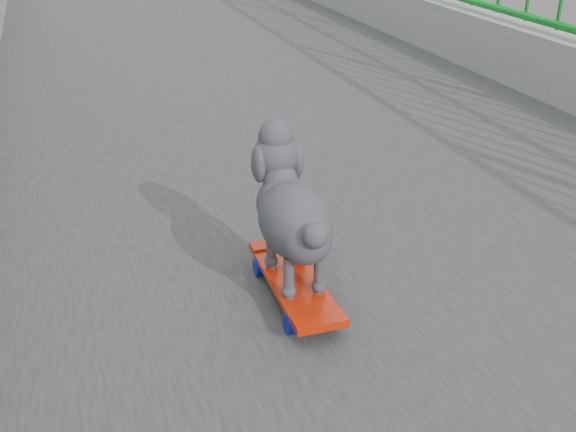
{
  "coord_description": "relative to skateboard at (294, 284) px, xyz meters",
  "views": [
    {
      "loc": [
        -0.95,
        -0.01,
        8.0
      ],
      "look_at": [
        -0.45,
        1.45,
        7.22
      ],
      "focal_mm": 42.0,
      "sensor_mm": 36.0,
      "label": 1
    }
  ],
  "objects": [
    {
      "name": "poodle",
      "position": [
        0.0,
        0.02,
        0.2
      ],
      "size": [
        0.18,
        0.43,
        0.35
      ],
      "rotation": [
        0.0,
        0.0,
        -0.02
      ],
      "color": "#2B282D",
      "rests_on": "skateboard"
    },
    {
      "name": "skateboard",
      "position": [
        0.0,
        0.0,
        0.0
      ],
      "size": [
        0.14,
        0.45,
        0.06
      ],
      "rotation": [
        0.0,
        0.0,
        -0.02
      ],
      "color": "red",
      "rests_on": "footbridge"
    }
  ]
}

